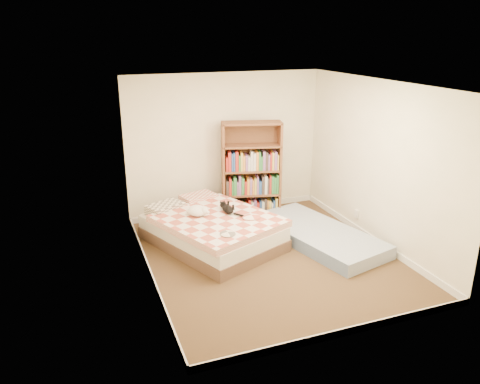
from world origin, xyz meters
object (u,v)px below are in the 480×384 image
object	(u,v)px
bookshelf	(251,183)
black_cat	(227,208)
bed	(211,229)
floor_mattress	(318,235)
white_dog	(198,211)

from	to	relation	value
bookshelf	black_cat	xyz separation A→B (m)	(-0.73, -0.85, -0.06)
bed	floor_mattress	distance (m)	1.68
bed	floor_mattress	size ratio (longest dim) A/B	1.08
bookshelf	black_cat	world-z (taller)	bookshelf
bed	black_cat	xyz separation A→B (m)	(0.27, 0.02, 0.30)
bed	white_dog	bearing A→B (deg)	149.57
floor_mattress	black_cat	xyz separation A→B (m)	(-1.33, 0.52, 0.44)
white_dog	bed	bearing A→B (deg)	-7.13
bookshelf	floor_mattress	xyz separation A→B (m)	(0.60, -1.38, -0.51)
bookshelf	white_dog	distance (m)	1.47
black_cat	white_dog	xyz separation A→B (m)	(-0.47, 0.01, 0.02)
bookshelf	black_cat	size ratio (longest dim) A/B	3.07
bed	floor_mattress	xyz separation A→B (m)	(1.60, -0.51, -0.15)
white_dog	bookshelf	bearing A→B (deg)	35.68
bookshelf	white_dog	bearing A→B (deg)	-130.46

